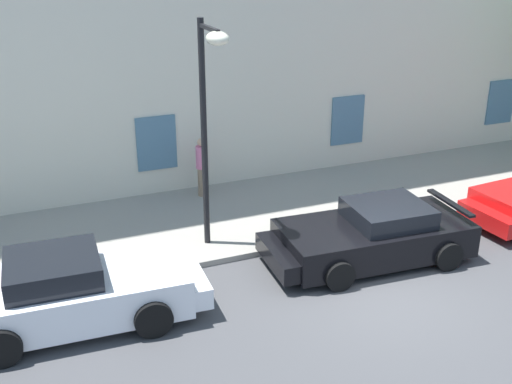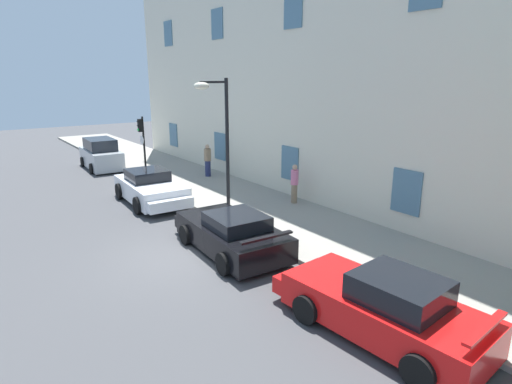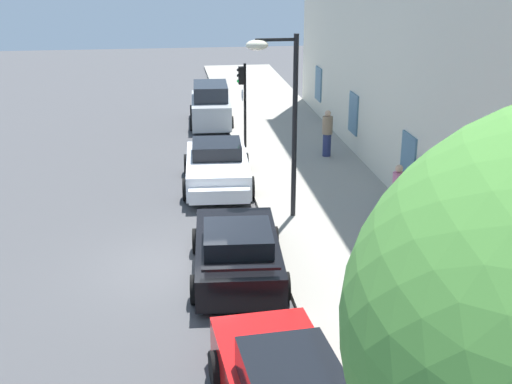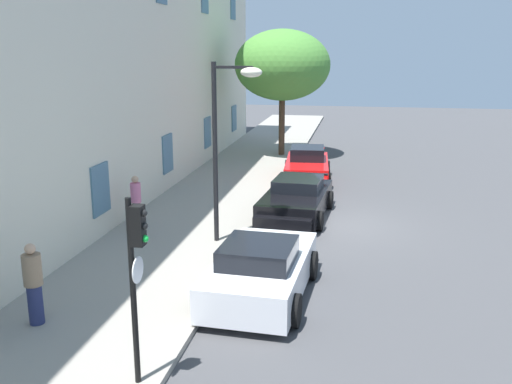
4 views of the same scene
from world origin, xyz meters
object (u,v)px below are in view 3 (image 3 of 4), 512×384
object	(u,v)px
hatchback_parked	(211,106)
pedestrian_admiring	(327,133)
street_lamp	(279,92)
traffic_light	(243,91)
pedestrian_strolling	(397,192)
sportscar_red_lead	(217,169)
sportscar_yellow_flank	(237,250)

from	to	relation	value
hatchback_parked	pedestrian_admiring	world-z (taller)	pedestrian_admiring
street_lamp	pedestrian_admiring	bearing A→B (deg)	154.10
traffic_light	pedestrian_strolling	xyz separation A→B (m)	(8.17, 3.40, -1.35)
sportscar_red_lead	pedestrian_strolling	world-z (taller)	pedestrian_strolling
sportscar_yellow_flank	hatchback_parked	world-z (taller)	hatchback_parked
hatchback_parked	traffic_light	world-z (taller)	traffic_light
pedestrian_strolling	traffic_light	bearing A→B (deg)	-157.43
sportscar_yellow_flank	traffic_light	xyz separation A→B (m)	(-10.50, 1.36, 1.77)
hatchback_parked	traffic_light	size ratio (longest dim) A/B	1.26
street_lamp	pedestrian_admiring	world-z (taller)	street_lamp
sportscar_red_lead	pedestrian_admiring	size ratio (longest dim) A/B	2.70
traffic_light	pedestrian_admiring	xyz separation A→B (m)	(1.63, 2.93, -1.33)
pedestrian_admiring	pedestrian_strolling	world-z (taller)	pedestrian_admiring
traffic_light	pedestrian_strolling	world-z (taller)	traffic_light
hatchback_parked	sportscar_red_lead	bearing A→B (deg)	-2.65
hatchback_parked	pedestrian_admiring	bearing A→B (deg)	32.47
sportscar_yellow_flank	pedestrian_strolling	distance (m)	5.31
sportscar_red_lead	sportscar_yellow_flank	xyz separation A→B (m)	(6.26, -0.03, -0.05)
sportscar_red_lead	sportscar_yellow_flank	world-z (taller)	sportscar_red_lead
pedestrian_admiring	sportscar_yellow_flank	bearing A→B (deg)	-25.84
sportscar_yellow_flank	pedestrian_admiring	size ratio (longest dim) A/B	2.74
sportscar_red_lead	hatchback_parked	size ratio (longest dim) A/B	1.15
hatchback_parked	pedestrian_admiring	xyz separation A→B (m)	(6.08, 3.87, 0.20)
sportscar_yellow_flank	pedestrian_admiring	world-z (taller)	pedestrian_admiring
sportscar_yellow_flank	traffic_light	size ratio (longest dim) A/B	1.47
pedestrian_admiring	pedestrian_strolling	distance (m)	6.56
sportscar_yellow_flank	traffic_light	bearing A→B (deg)	172.60
pedestrian_admiring	traffic_light	bearing A→B (deg)	-119.00
hatchback_parked	street_lamp	size ratio (longest dim) A/B	0.79
sportscar_red_lead	hatchback_parked	bearing A→B (deg)	177.35
pedestrian_admiring	street_lamp	bearing A→B (deg)	-25.90
traffic_light	pedestrian_admiring	bearing A→B (deg)	61.00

